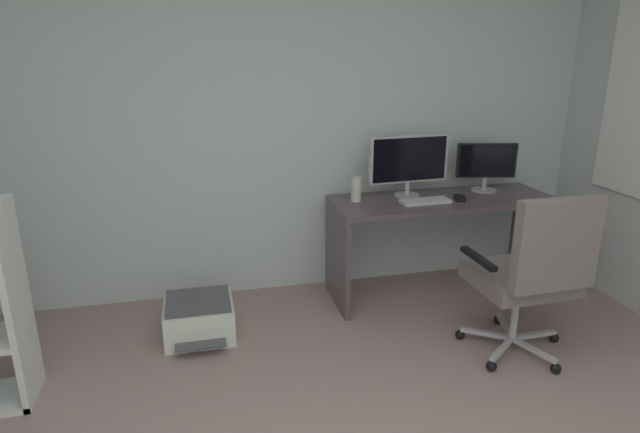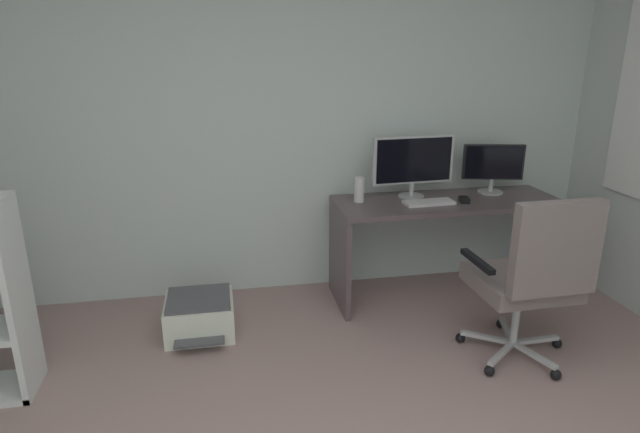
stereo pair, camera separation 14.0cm
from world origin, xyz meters
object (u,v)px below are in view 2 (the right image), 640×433
at_px(monitor_secondary, 493,165).
at_px(office_chair, 532,274).
at_px(keyboard, 429,202).
at_px(desk, 446,225).
at_px(printer, 200,315).
at_px(monitor_main, 413,162).
at_px(computer_mouse, 464,200).
at_px(desktop_speaker, 359,190).

relative_size(monitor_secondary, office_chair, 0.42).
distance_m(monitor_secondary, keyboard, 0.61).
height_order(desk, printer, desk).
bearing_deg(office_chair, monitor_main, 107.19).
relative_size(monitor_secondary, computer_mouse, 4.26).
relative_size(monitor_secondary, desktop_speaker, 2.51).
bearing_deg(keyboard, desktop_speaker, 160.09).
distance_m(keyboard, computer_mouse, 0.25).
height_order(computer_mouse, office_chair, office_chair).
distance_m(desk, office_chair, 0.93).
relative_size(desk, computer_mouse, 15.68).
bearing_deg(desktop_speaker, office_chair, -54.14).
relative_size(desk, office_chair, 1.55).
distance_m(computer_mouse, printer, 1.91).
bearing_deg(monitor_main, desk, -27.72).
relative_size(office_chair, printer, 2.14).
relative_size(computer_mouse, printer, 0.21).
xyz_separation_m(monitor_secondary, computer_mouse, (-0.30, -0.19, -0.19)).
height_order(computer_mouse, desktop_speaker, desktop_speaker).
relative_size(desk, printer, 3.31).
xyz_separation_m(desk, printer, (-1.72, -0.23, -0.42)).
height_order(monitor_secondary, computer_mouse, monitor_secondary).
bearing_deg(monitor_main, computer_mouse, -32.12).
xyz_separation_m(monitor_main, monitor_secondary, (0.60, 0.00, -0.05)).
xyz_separation_m(keyboard, computer_mouse, (0.25, -0.01, 0.01)).
relative_size(monitor_secondary, printer, 0.90).
relative_size(monitor_main, computer_mouse, 5.92).
bearing_deg(printer, computer_mouse, 4.98).
bearing_deg(desk, computer_mouse, -42.01).
bearing_deg(keyboard, printer, -176.66).
height_order(monitor_secondary, printer, monitor_secondary).
xyz_separation_m(keyboard, printer, (-1.55, -0.16, -0.61)).
bearing_deg(desk, desktop_speaker, 173.52).
bearing_deg(desktop_speaker, desk, -6.48).
bearing_deg(monitor_main, desktop_speaker, -173.14).
distance_m(monitor_main, desktop_speaker, 0.43).
height_order(monitor_secondary, desktop_speaker, monitor_secondary).
height_order(monitor_main, office_chair, monitor_main).
height_order(monitor_main, printer, monitor_main).
bearing_deg(monitor_secondary, desktop_speaker, -177.27).
height_order(desk, computer_mouse, computer_mouse).
relative_size(computer_mouse, desktop_speaker, 0.59).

